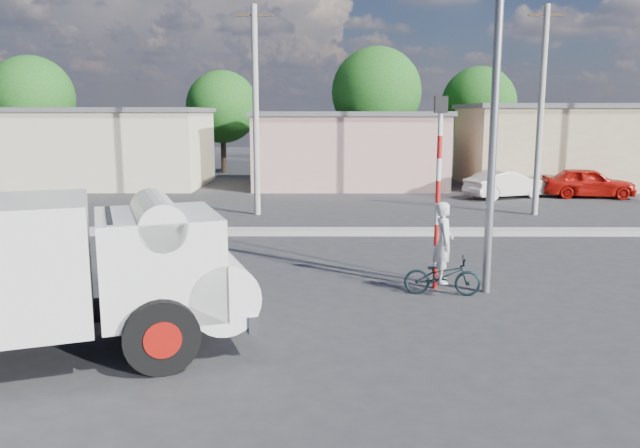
{
  "coord_description": "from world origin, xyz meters",
  "views": [
    {
      "loc": [
        0.61,
        -12.44,
        4.03
      ],
      "look_at": [
        0.54,
        2.67,
        1.3
      ],
      "focal_mm": 35.0,
      "sensor_mm": 36.0,
      "label": 1
    }
  ],
  "objects_px": {
    "cyclist": "(443,256)",
    "car_cream": "(505,184)",
    "traffic_pole": "(439,177)",
    "bicycle": "(442,276)",
    "car_red": "(588,182)",
    "streetlight": "(489,67)",
    "truck": "(45,273)"
  },
  "relations": [
    {
      "from": "truck",
      "to": "bicycle",
      "type": "distance_m",
      "value": 8.12
    },
    {
      "from": "car_red",
      "to": "streetlight",
      "type": "height_order",
      "value": "streetlight"
    },
    {
      "from": "streetlight",
      "to": "truck",
      "type": "bearing_deg",
      "value": -153.58
    },
    {
      "from": "cyclist",
      "to": "car_cream",
      "type": "xyz_separation_m",
      "value": [
        5.95,
        15.89,
        -0.24
      ]
    },
    {
      "from": "truck",
      "to": "streetlight",
      "type": "xyz_separation_m",
      "value": [
        7.99,
        3.97,
        3.48
      ]
    },
    {
      "from": "car_cream",
      "to": "streetlight",
      "type": "bearing_deg",
      "value": 137.95
    },
    {
      "from": "cyclist",
      "to": "streetlight",
      "type": "distance_m",
      "value": 4.16
    },
    {
      "from": "car_cream",
      "to": "streetlight",
      "type": "relative_size",
      "value": 0.44
    },
    {
      "from": "cyclist",
      "to": "streetlight",
      "type": "relative_size",
      "value": 0.2
    },
    {
      "from": "cyclist",
      "to": "streetlight",
      "type": "height_order",
      "value": "streetlight"
    },
    {
      "from": "car_red",
      "to": "traffic_pole",
      "type": "xyz_separation_m",
      "value": [
        -10.01,
        -15.6,
        1.88
      ]
    },
    {
      "from": "cyclist",
      "to": "car_cream",
      "type": "bearing_deg",
      "value": -14.43
    },
    {
      "from": "car_cream",
      "to": "car_red",
      "type": "xyz_separation_m",
      "value": [
        3.99,
        0.23,
        0.06
      ]
    },
    {
      "from": "car_cream",
      "to": "streetlight",
      "type": "xyz_separation_m",
      "value": [
        -5.08,
        -15.67,
        4.31
      ]
    },
    {
      "from": "truck",
      "to": "car_cream",
      "type": "height_order",
      "value": "truck"
    },
    {
      "from": "traffic_pole",
      "to": "cyclist",
      "type": "bearing_deg",
      "value": -82.93
    },
    {
      "from": "truck",
      "to": "streetlight",
      "type": "bearing_deg",
      "value": 6.25
    },
    {
      "from": "car_red",
      "to": "streetlight",
      "type": "distance_m",
      "value": 18.79
    },
    {
      "from": "truck",
      "to": "bicycle",
      "type": "relative_size",
      "value": 4.09
    },
    {
      "from": "truck",
      "to": "traffic_pole",
      "type": "distance_m",
      "value": 8.32
    },
    {
      "from": "bicycle",
      "to": "streetlight",
      "type": "distance_m",
      "value": 4.61
    },
    {
      "from": "bicycle",
      "to": "traffic_pole",
      "type": "bearing_deg",
      "value": 13.19
    },
    {
      "from": "bicycle",
      "to": "car_red",
      "type": "xyz_separation_m",
      "value": [
        9.94,
        16.12,
        0.27
      ]
    },
    {
      "from": "car_cream",
      "to": "traffic_pole",
      "type": "height_order",
      "value": "traffic_pole"
    },
    {
      "from": "truck",
      "to": "car_cream",
      "type": "relative_size",
      "value": 1.74
    },
    {
      "from": "bicycle",
      "to": "car_cream",
      "type": "xyz_separation_m",
      "value": [
        5.95,
        15.89,
        0.21
      ]
    },
    {
      "from": "cyclist",
      "to": "car_red",
      "type": "bearing_deg",
      "value": -25.56
    },
    {
      "from": "streetlight",
      "to": "car_red",
      "type": "bearing_deg",
      "value": 60.29
    },
    {
      "from": "car_red",
      "to": "bicycle",
      "type": "bearing_deg",
      "value": 155.73
    },
    {
      "from": "truck",
      "to": "car_red",
      "type": "distance_m",
      "value": 26.2
    },
    {
      "from": "cyclist",
      "to": "streetlight",
      "type": "xyz_separation_m",
      "value": [
        0.87,
        0.22,
        4.06
      ]
    },
    {
      "from": "car_cream",
      "to": "streetlight",
      "type": "height_order",
      "value": "streetlight"
    }
  ]
}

